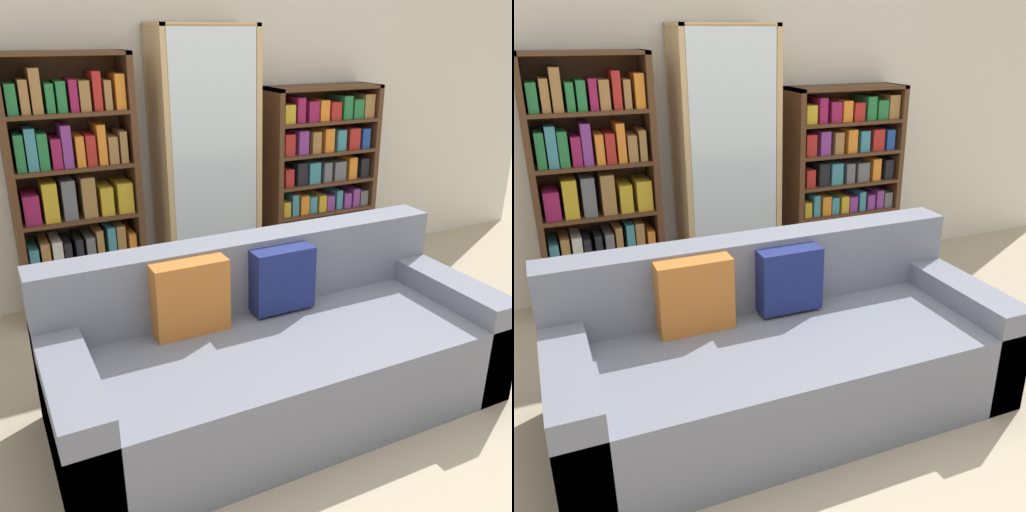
# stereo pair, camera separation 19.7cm
# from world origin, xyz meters

# --- Properties ---
(ground_plane) EXTENTS (16.00, 16.00, 0.00)m
(ground_plane) POSITION_xyz_m (0.00, 0.00, 0.00)
(ground_plane) COLOR tan
(wall_back) EXTENTS (6.54, 0.06, 2.70)m
(wall_back) POSITION_xyz_m (0.00, 2.24, 1.35)
(wall_back) COLOR silver
(wall_back) RESTS_ON ground
(couch) EXTENTS (2.19, 0.93, 0.81)m
(couch) POSITION_xyz_m (-0.24, 0.53, 0.29)
(couch) COLOR slate
(couch) RESTS_ON ground
(bookshelf_left) EXTENTS (0.78, 0.32, 1.68)m
(bookshelf_left) POSITION_xyz_m (-0.88, 2.04, 0.80)
(bookshelf_left) COLOR #4C2D19
(bookshelf_left) RESTS_ON ground
(display_cabinet) EXTENTS (0.68, 0.36, 1.83)m
(display_cabinet) POSITION_xyz_m (0.00, 2.02, 0.91)
(display_cabinet) COLOR tan
(display_cabinet) RESTS_ON ground
(bookshelf_right) EXTENTS (0.88, 0.32, 1.41)m
(bookshelf_right) POSITION_xyz_m (0.94, 2.04, 0.69)
(bookshelf_right) COLOR #4C2D19
(bookshelf_right) RESTS_ON ground
(wine_bottle) EXTENTS (0.08, 0.08, 0.41)m
(wine_bottle) POSITION_xyz_m (0.69, 1.46, 0.17)
(wine_bottle) COLOR black
(wine_bottle) RESTS_ON ground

